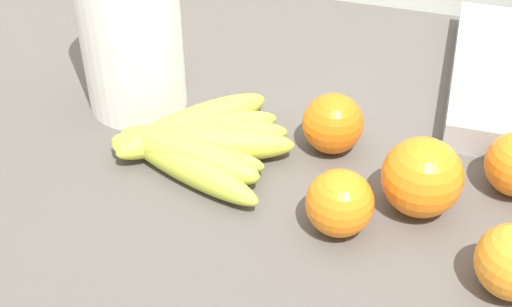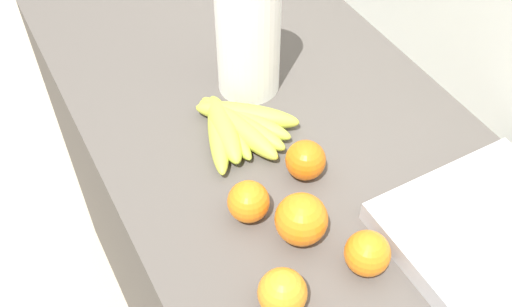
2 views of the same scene
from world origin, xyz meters
TOP-DOWN VIEW (x-y plane):
  - counter at (0.00, 0.00)m, footprint 1.50×0.66m
  - wall_back at (0.00, 0.36)m, footprint 1.90×0.06m
  - banana_bunch at (-0.12, -0.08)m, footprint 0.21×0.20m
  - orange_center at (0.05, -0.15)m, footprint 0.07×0.07m
  - orange_front at (0.21, -0.18)m, footprint 0.07×0.07m
  - orange_far_right at (0.12, -0.10)m, footprint 0.08×0.08m
  - orange_back_left at (0.02, -0.02)m, footprint 0.07×0.07m
  - orange_back_right at (0.22, -0.04)m, footprint 0.07×0.07m
  - paper_towel_roll at (-0.22, 0.00)m, footprint 0.12×0.12m
  - sink_basin at (0.31, 0.16)m, footprint 0.34×0.30m

SIDE VIEW (x-z plane):
  - counter at x=0.00m, z-range 0.00..0.93m
  - wall_back at x=0.00m, z-range 0.00..1.30m
  - banana_bunch at x=-0.12m, z-range 0.93..0.97m
  - sink_basin at x=0.31m, z-range 0.84..1.07m
  - orange_center at x=0.05m, z-range 0.93..1.00m
  - orange_back_left at x=0.02m, z-range 0.93..1.00m
  - orange_back_right at x=0.22m, z-range 0.93..1.00m
  - orange_front at x=0.21m, z-range 0.93..1.00m
  - orange_far_right at x=0.12m, z-range 0.93..1.01m
  - paper_towel_roll at x=-0.22m, z-range 0.92..1.22m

